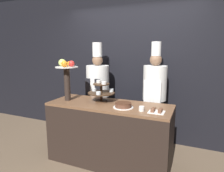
% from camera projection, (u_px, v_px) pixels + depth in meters
% --- Properties ---
extents(wall_back, '(10.00, 0.06, 2.80)m').
position_uv_depth(wall_back, '(131.00, 66.00, 3.75)').
color(wall_back, black).
rests_on(wall_back, ground_plane).
extents(buffet_counter, '(1.81, 0.67, 0.92)m').
position_uv_depth(buffet_counter, '(109.00, 133.00, 3.00)').
color(buffet_counter, black).
rests_on(buffet_counter, ground_plane).
extents(tiered_stand, '(0.41, 0.41, 0.32)m').
position_uv_depth(tiered_stand, '(101.00, 91.00, 3.03)').
color(tiered_stand, '#3D2819').
rests_on(tiered_stand, buffet_counter).
extents(fruit_pedestal, '(0.34, 0.34, 0.64)m').
position_uv_depth(fruit_pedestal, '(67.00, 74.00, 3.05)').
color(fruit_pedestal, '#2D231E').
rests_on(fruit_pedestal, buffet_counter).
extents(cake_round, '(0.28, 0.28, 0.07)m').
position_uv_depth(cake_round, '(123.00, 105.00, 2.73)').
color(cake_round, white).
rests_on(cake_round, buffet_counter).
extents(cup_white, '(0.07, 0.07, 0.06)m').
position_uv_depth(cup_white, '(142.00, 109.00, 2.58)').
color(cup_white, white).
rests_on(cup_white, buffet_counter).
extents(cake_square_tray, '(0.20, 0.19, 0.05)m').
position_uv_depth(cake_square_tray, '(157.00, 111.00, 2.53)').
color(cake_square_tray, white).
rests_on(cake_square_tray, buffet_counter).
extents(chef_left, '(0.41, 0.41, 1.82)m').
position_uv_depth(chef_left, '(98.00, 90.00, 3.68)').
color(chef_left, '#38332D').
rests_on(chef_left, ground_plane).
extents(chef_center_left, '(0.38, 0.38, 1.82)m').
position_uv_depth(chef_center_left, '(154.00, 93.00, 3.27)').
color(chef_center_left, '#38332D').
rests_on(chef_center_left, ground_plane).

